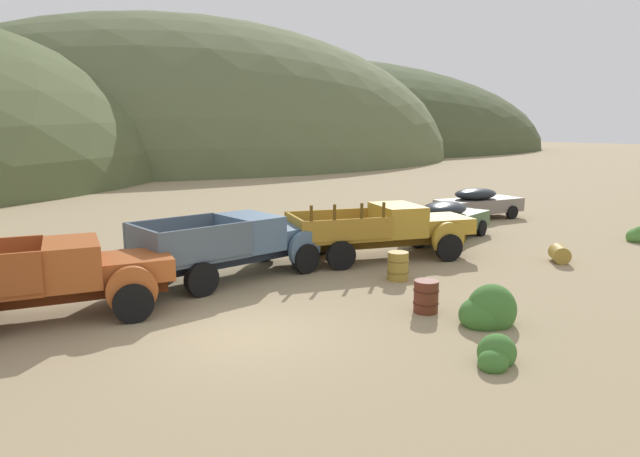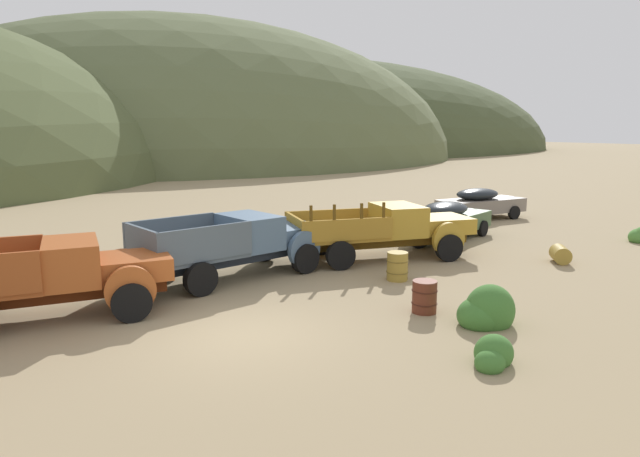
# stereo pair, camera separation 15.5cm
# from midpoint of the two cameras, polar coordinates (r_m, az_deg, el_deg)

# --- Properties ---
(ground_plane) EXTENTS (300.00, 300.00, 0.00)m
(ground_plane) POSITION_cam_midpoint_polar(r_m,az_deg,el_deg) (13.10, -8.12, -10.48)
(ground_plane) COLOR #998460
(hill_far_left) EXTENTS (82.00, 67.27, 38.38)m
(hill_far_left) POSITION_cam_midpoint_polar(r_m,az_deg,el_deg) (84.26, -13.91, 6.84)
(hill_far_left) COLOR #56603D
(hill_far_left) RESTS_ON ground
(hill_center) EXTENTS (108.00, 63.22, 33.96)m
(hill_center) POSITION_cam_midpoint_polar(r_m,az_deg,el_deg) (109.06, -0.11, 7.85)
(hill_center) COLOR #424C2D
(hill_center) RESTS_ON ground
(truck_oxide_orange) EXTENTS (5.92, 3.21, 1.91)m
(truck_oxide_orange) POSITION_cam_midpoint_polar(r_m,az_deg,el_deg) (15.12, -24.49, -4.46)
(truck_oxide_orange) COLOR #51220D
(truck_oxide_orange) RESTS_ON ground
(truck_chalk_blue) EXTENTS (6.31, 3.02, 1.91)m
(truck_chalk_blue) POSITION_cam_midpoint_polar(r_m,az_deg,el_deg) (17.85, -7.73, -1.45)
(truck_chalk_blue) COLOR #262D39
(truck_chalk_blue) RESTS_ON ground
(truck_mustard) EXTENTS (6.84, 4.04, 2.16)m
(truck_mustard) POSITION_cam_midpoint_polar(r_m,az_deg,el_deg) (20.22, 7.30, -0.09)
(truck_mustard) COLOR #593D12
(truck_mustard) RESTS_ON ground
(car_weathered_green) EXTENTS (4.95, 2.92, 1.57)m
(car_weathered_green) POSITION_cam_midpoint_polar(r_m,az_deg,el_deg) (24.23, 12.70, 1.00)
(car_weathered_green) COLOR #47603D
(car_weathered_green) RESTS_ON ground
(car_primer_gray) EXTENTS (5.02, 2.31, 1.57)m
(car_primer_gray) POSITION_cam_midpoint_polar(r_m,az_deg,el_deg) (29.72, 15.85, 2.54)
(car_primer_gray) COLOR slate
(car_primer_gray) RESTS_ON ground
(oil_drum_by_truck) EXTENTS (0.67, 0.67, 0.87)m
(oil_drum_by_truck) POSITION_cam_midpoint_polar(r_m,az_deg,el_deg) (17.33, 7.63, -3.78)
(oil_drum_by_truck) COLOR olive
(oil_drum_by_truck) RESTS_ON ground
(oil_drum_tipped) EXTENTS (1.03, 1.03, 0.58)m
(oil_drum_tipped) POSITION_cam_midpoint_polar(r_m,az_deg,el_deg) (21.10, 22.87, -2.38)
(oil_drum_tipped) COLOR olive
(oil_drum_tipped) RESTS_ON ground
(oil_drum_spare) EXTENTS (0.66, 0.66, 0.82)m
(oil_drum_spare) POSITION_cam_midpoint_polar(r_m,az_deg,el_deg) (14.50, 10.37, -6.77)
(oil_drum_spare) COLOR #5B2819
(oil_drum_spare) RESTS_ON ground
(bush_between_trucks) EXTENTS (1.42, 1.17, 1.24)m
(bush_between_trucks) POSITION_cam_midpoint_polar(r_m,az_deg,el_deg) (14.02, 16.32, -8.09)
(bush_between_trucks) COLOR #3D702D
(bush_between_trucks) RESTS_ON ground
(bush_lone_scrub) EXTENTS (1.04, 0.81, 0.75)m
(bush_lone_scrub) POSITION_cam_midpoint_polar(r_m,az_deg,el_deg) (11.86, 16.98, -12.14)
(bush_lone_scrub) COLOR #3D702D
(bush_lone_scrub) RESTS_ON ground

